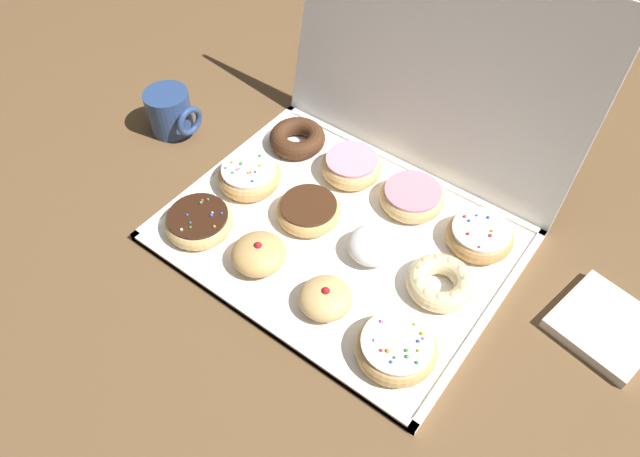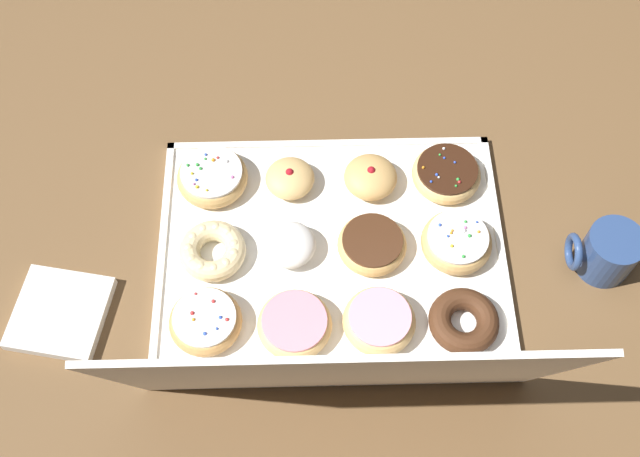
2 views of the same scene
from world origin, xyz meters
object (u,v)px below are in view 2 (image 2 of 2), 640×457
object	(u,v)px
chocolate_frosted_donut_5	(372,243)
jelly_filled_donut_1	(371,177)
jelly_filled_donut_2	(290,178)
sprinkle_donut_4	(457,244)
cruller_donut_7	(213,250)
coffee_mug	(607,252)
chocolate_cake_ring_donut_8	(464,321)
napkin_stack	(60,313)
pink_frosted_donut_10	(295,324)
donut_box	(331,252)
sprinkle_donut_11	(205,321)
sprinkle_donut_0	(446,174)
pink_frosted_donut_9	(379,321)
powdered_filled_donut_6	(290,247)
sprinkle_donut_3	(212,177)

from	to	relation	value
chocolate_frosted_donut_5	jelly_filled_donut_1	bearing A→B (deg)	-91.94
jelly_filled_donut_2	sprinkle_donut_4	distance (m)	0.30
cruller_donut_7	coffee_mug	size ratio (longest dim) A/B	1.00
chocolate_cake_ring_donut_8	napkin_stack	distance (m)	0.63
chocolate_frosted_donut_5	pink_frosted_donut_10	size ratio (longest dim) A/B	0.98
chocolate_frosted_donut_5	chocolate_cake_ring_donut_8	size ratio (longest dim) A/B	1.03
coffee_mug	donut_box	bearing A→B (deg)	-4.04
jelly_filled_donut_1	chocolate_frosted_donut_5	bearing A→B (deg)	88.06
coffee_mug	cruller_donut_7	bearing A→B (deg)	-2.31
donut_box	sprinkle_donut_11	xyz separation A→B (m)	(0.20, 0.13, 0.02)
sprinkle_donut_0	chocolate_frosted_donut_5	size ratio (longest dim) A/B	1.05
jelly_filled_donut_2	sprinkle_donut_11	xyz separation A→B (m)	(0.13, 0.25, -0.00)
chocolate_cake_ring_donut_8	jelly_filled_donut_1	bearing A→B (deg)	-63.74
chocolate_frosted_donut_5	sprinkle_donut_11	size ratio (longest dim) A/B	1.00
pink_frosted_donut_9	napkin_stack	world-z (taller)	pink_frosted_donut_9
sprinkle_donut_4	napkin_stack	xyz separation A→B (m)	(0.63, 0.10, -0.02)
sprinkle_donut_0	powdered_filled_donut_6	world-z (taller)	powdered_filled_donut_6
jelly_filled_donut_1	sprinkle_donut_11	size ratio (longest dim) A/B	0.80
sprinkle_donut_0	jelly_filled_donut_2	xyz separation A→B (m)	(0.27, 0.00, 0.00)
sprinkle_donut_4	powdered_filled_donut_6	world-z (taller)	same
jelly_filled_donut_1	coffee_mug	world-z (taller)	coffee_mug
sprinkle_donut_3	powdered_filled_donut_6	xyz separation A→B (m)	(-0.13, 0.14, 0.00)
jelly_filled_donut_1	chocolate_cake_ring_donut_8	size ratio (longest dim) A/B	0.83
chocolate_frosted_donut_5	napkin_stack	distance (m)	0.50
chocolate_frosted_donut_5	coffee_mug	bearing A→B (deg)	174.99
jelly_filled_donut_2	chocolate_cake_ring_donut_8	xyz separation A→B (m)	(-0.26, 0.26, -0.00)
sprinkle_donut_0	sprinkle_donut_11	distance (m)	0.47
sprinkle_donut_0	chocolate_cake_ring_donut_8	world-z (taller)	sprinkle_donut_0
jelly_filled_donut_2	chocolate_frosted_donut_5	distance (m)	0.18
jelly_filled_donut_1	napkin_stack	xyz separation A→B (m)	(0.50, 0.23, -0.02)
jelly_filled_donut_1	powdered_filled_donut_6	world-z (taller)	jelly_filled_donut_1
chocolate_frosted_donut_5	jelly_filled_donut_2	bearing A→B (deg)	-43.72
sprinkle_donut_4	pink_frosted_donut_10	distance (m)	0.29
pink_frosted_donut_10	chocolate_cake_ring_donut_8	bearing A→B (deg)	179.97
jelly_filled_donut_2	coffee_mug	world-z (taller)	coffee_mug
jelly_filled_donut_2	pink_frosted_donut_9	bearing A→B (deg)	117.37
powdered_filled_donut_6	chocolate_cake_ring_donut_8	distance (m)	0.30
sprinkle_donut_0	coffee_mug	size ratio (longest dim) A/B	1.09
sprinkle_donut_11	napkin_stack	size ratio (longest dim) A/B	0.80
pink_frosted_donut_10	napkin_stack	world-z (taller)	pink_frosted_donut_10
sprinkle_donut_3	chocolate_frosted_donut_5	world-z (taller)	sprinkle_donut_3
coffee_mug	powdered_filled_donut_6	bearing A→B (deg)	-2.96
sprinkle_donut_0	jelly_filled_donut_1	world-z (taller)	jelly_filled_donut_1
sprinkle_donut_3	chocolate_frosted_donut_5	distance (m)	0.29
chocolate_cake_ring_donut_8	coffee_mug	xyz separation A→B (m)	(-0.24, -0.10, 0.02)
sprinkle_donut_3	cruller_donut_7	xyz separation A→B (m)	(-0.01, 0.14, -0.00)
powdered_filled_donut_6	pink_frosted_donut_10	world-z (taller)	powdered_filled_donut_6
sprinkle_donut_0	napkin_stack	xyz separation A→B (m)	(0.63, 0.23, -0.02)
jelly_filled_donut_1	pink_frosted_donut_9	world-z (taller)	jelly_filled_donut_1
jelly_filled_donut_2	coffee_mug	bearing A→B (deg)	162.46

